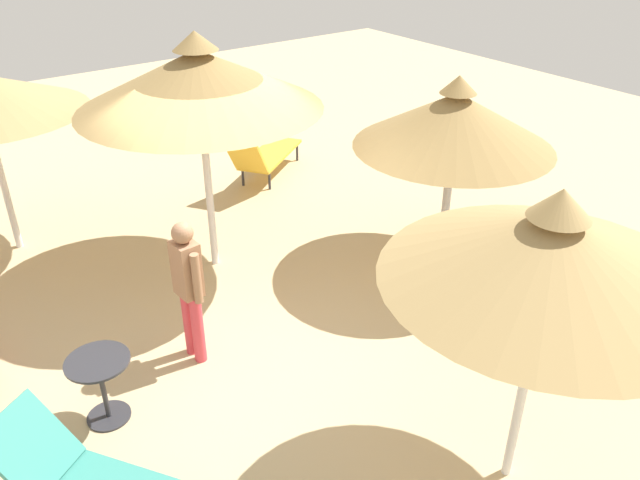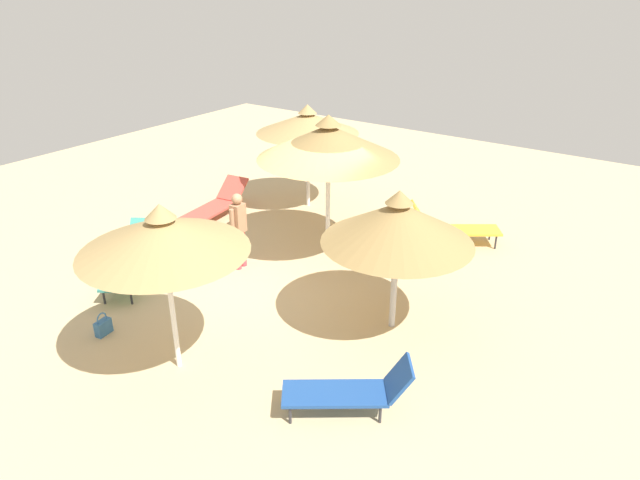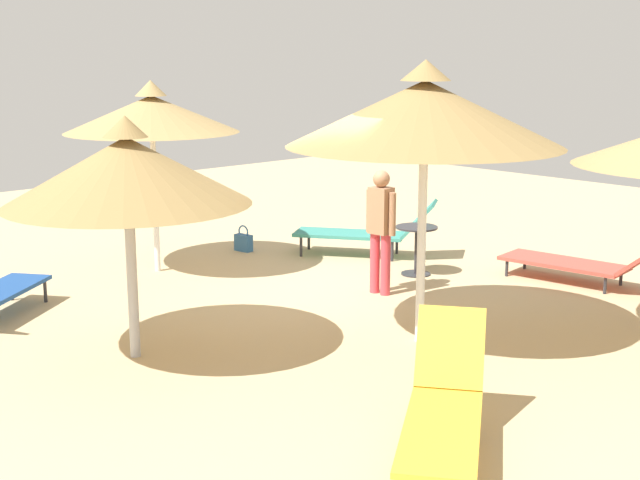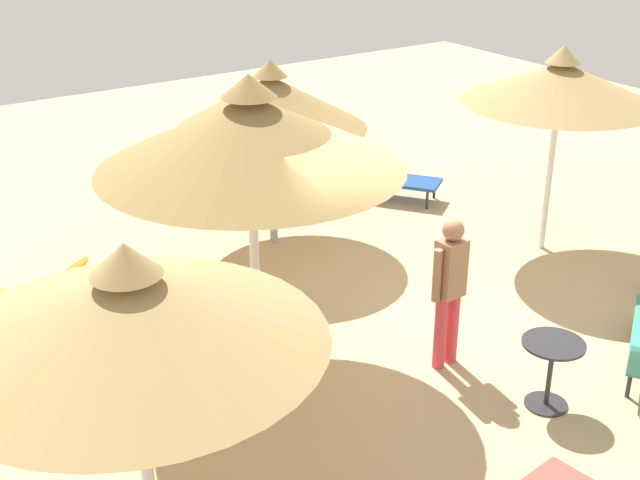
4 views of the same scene
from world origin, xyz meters
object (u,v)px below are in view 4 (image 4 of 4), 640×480
Objects in this scene: lounge_chair_near_right at (378,174)px; lounge_chair_front at (8,299)px; parasol_umbrella_far_left at (560,83)px; person_standing_edge at (449,284)px; parasol_umbrella_far_right at (271,102)px; parasol_umbrella_edge at (250,133)px; side_table_round at (551,363)px; parasol_umbrella_back at (130,309)px.

lounge_chair_front is at bearing -169.52° from lounge_chair_near_right.
parasol_umbrella_far_left is 3.64m from person_standing_edge.
parasol_umbrella_far_right is at bearing 8.08° from lounge_chair_front.
lounge_chair_near_right is at bearing 38.23° from parasol_umbrella_edge.
parasol_umbrella_far_left is 1.09× the size of parasol_umbrella_far_right.
parasol_umbrella_far_right is at bearing 92.48° from side_table_round.
side_table_round is at bearing -73.59° from person_standing_edge.
parasol_umbrella_back is (-6.71, -2.39, -0.06)m from parasol_umbrella_far_left.
lounge_chair_near_right is at bearing 69.17° from side_table_round.
parasol_umbrella_edge reaches higher than lounge_chair_front.
parasol_umbrella_far_right is (1.73, 2.56, -0.54)m from parasol_umbrella_edge.
parasol_umbrella_back is 4.35m from side_table_round.
parasol_umbrella_far_left is 7.12m from parasol_umbrella_back.
parasol_umbrella_edge is 1.72× the size of lounge_chair_near_right.
lounge_chair_near_right is (2.24, 0.57, -1.60)m from parasol_umbrella_far_right.
lounge_chair_front is at bearing 134.10° from parasol_umbrella_edge.
side_table_round is at bearing -2.61° from parasol_umbrella_back.
parasol_umbrella_edge is at bearing -141.77° from lounge_chair_near_right.
parasol_umbrella_far_left is at bearing 4.41° from parasol_umbrella_edge.
person_standing_edge is 2.33× the size of side_table_round.
lounge_chair_front is at bearing 88.95° from parasol_umbrella_back.
parasol_umbrella_back is at bearing -129.46° from parasol_umbrella_far_right.
parasol_umbrella_far_right is 1.28× the size of lounge_chair_front.
parasol_umbrella_back is at bearing -160.39° from parasol_umbrella_far_left.
lounge_chair_near_right is (6.01, 5.16, -1.84)m from parasol_umbrella_back.
parasol_umbrella_far_left reaches higher than side_table_round.
parasol_umbrella_edge is at bearing -124.14° from parasol_umbrella_far_right.
lounge_chair_front reaches higher than lounge_chair_near_right.
parasol_umbrella_edge is at bearing -175.59° from parasol_umbrella_far_left.
parasol_umbrella_back is 8.13m from lounge_chair_near_right.
side_table_round is at bearing -87.52° from parasol_umbrella_far_right.
parasol_umbrella_far_left is 3.90× the size of side_table_round.
person_standing_edge is (1.61, -1.10, -1.57)m from parasol_umbrella_edge.
parasol_umbrella_back is 1.50× the size of lounge_chair_near_right.
parasol_umbrella_back is 3.98m from person_standing_edge.
parasol_umbrella_far_right is 4.04m from lounge_chair_front.
parasol_umbrella_edge is 5.49m from lounge_chair_near_right.
lounge_chair_front is 5.77m from side_table_round.
side_table_round is (0.21, -4.77, -1.49)m from parasol_umbrella_far_right.
parasol_umbrella_far_left is 1.39× the size of lounge_chair_front.
lounge_chair_front is 4.78m from person_standing_edge.
parasol_umbrella_back reaches higher than lounge_chair_front.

